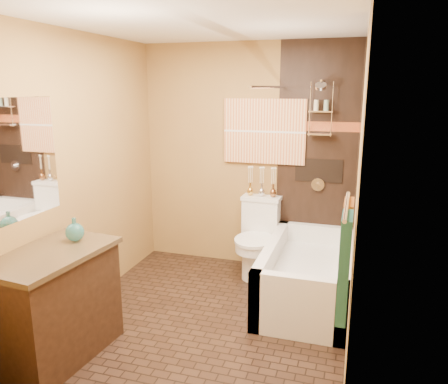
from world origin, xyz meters
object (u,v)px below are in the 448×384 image
at_px(toilet, 257,237).
at_px(vanity, 54,304).
at_px(bathtub, 307,279).
at_px(sunset_painting, 264,131).

relative_size(toilet, vanity, 0.83).
xyz_separation_m(toilet, vanity, (-1.12, -1.93, 0.00)).
xyz_separation_m(bathtub, toilet, (-0.60, 0.45, 0.21)).
relative_size(bathtub, vanity, 1.48).
bearing_deg(toilet, sunset_painting, 92.40).
bearing_deg(vanity, bathtub, 46.34).
distance_m(sunset_painting, vanity, 2.71).
bearing_deg(toilet, vanity, -117.87).
height_order(sunset_painting, bathtub, sunset_painting).
bearing_deg(vanity, sunset_painting, 68.72).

